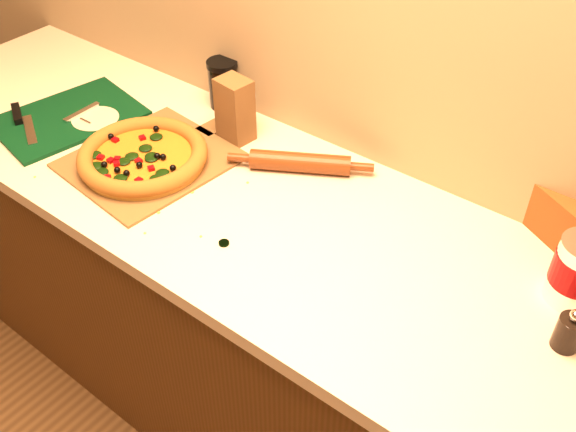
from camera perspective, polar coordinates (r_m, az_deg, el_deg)
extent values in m
cube|color=#4A2D10|center=(1.86, 1.23, -11.82)|extent=(2.80, 0.65, 0.86)
cube|color=beige|center=(1.53, 1.46, -1.47)|extent=(2.84, 0.68, 0.04)
cube|color=brown|center=(1.76, -12.16, 4.83)|extent=(0.40, 0.44, 0.01)
cube|color=brown|center=(1.88, -5.81, 8.28)|extent=(0.08, 0.17, 0.01)
cylinder|color=gold|center=(1.74, -12.70, 4.84)|extent=(0.32, 0.32, 0.02)
cylinder|color=#FBA429|center=(1.73, -12.75, 5.16)|extent=(0.27, 0.27, 0.01)
torus|color=brown|center=(1.73, -12.79, 5.35)|extent=(0.34, 0.34, 0.04)
ellipsoid|color=black|center=(1.71, -10.92, 5.28)|extent=(0.04, 0.04, 0.01)
sphere|color=black|center=(1.74, -14.19, 5.63)|extent=(0.02, 0.02, 0.02)
cube|color=maroon|center=(1.69, -13.59, 4.36)|extent=(0.02, 0.02, 0.01)
cube|color=#053214|center=(2.00, -18.95, 8.27)|extent=(0.35, 0.44, 0.01)
cube|color=silver|center=(1.99, -17.86, 8.77)|extent=(0.02, 0.12, 0.01)
cylinder|color=silver|center=(1.95, -17.54, 8.06)|extent=(0.05, 0.01, 0.01)
cube|color=silver|center=(1.97, -21.97, 7.13)|extent=(0.15, 0.10, 0.00)
cube|color=black|center=(2.04, -22.95, 8.38)|extent=(0.10, 0.07, 0.02)
cylinder|color=black|center=(1.48, -5.72, -2.41)|extent=(0.03, 0.03, 0.01)
cylinder|color=black|center=(1.36, 23.67, -9.50)|extent=(0.05, 0.05, 0.08)
sphere|color=silver|center=(1.32, 24.24, -8.09)|extent=(0.02, 0.02, 0.02)
cylinder|color=#55260E|center=(1.67, 1.08, 4.79)|extent=(0.25, 0.18, 0.05)
cylinder|color=#55260E|center=(1.67, 6.61, 4.35)|extent=(0.06, 0.05, 0.02)
cylinder|color=#55260E|center=(1.70, -4.37, 5.19)|extent=(0.06, 0.05, 0.02)
cylinder|color=silver|center=(1.85, -3.72, 7.59)|extent=(0.06, 0.06, 0.00)
cylinder|color=silver|center=(1.83, -3.77, 8.55)|extent=(0.01, 0.01, 0.07)
ellipsoid|color=silver|center=(1.79, -3.88, 10.60)|extent=(0.06, 0.06, 0.08)
cube|color=brown|center=(1.77, -4.74, 9.38)|extent=(0.10, 0.08, 0.18)
cylinder|color=black|center=(1.94, -5.76, 11.40)|extent=(0.09, 0.09, 0.13)
cylinder|color=black|center=(1.91, -5.90, 13.31)|extent=(0.09, 0.09, 0.02)
cylinder|color=beige|center=(1.96, -16.72, 8.17)|extent=(0.17, 0.17, 0.01)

